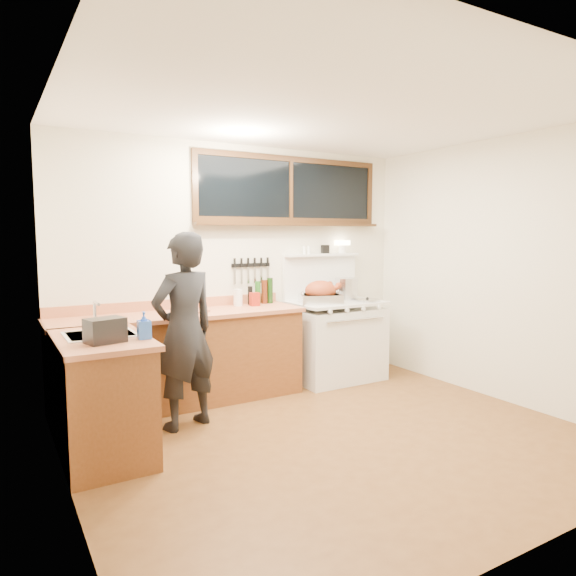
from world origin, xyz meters
TOP-DOWN VIEW (x-y plane):
  - ground_plane at (0.00, 0.00)m, footprint 4.00×3.50m
  - room_shell at (0.00, 0.00)m, footprint 4.10×3.60m
  - counter_back at (-0.80, 1.45)m, footprint 2.44×0.64m
  - counter_left at (-1.70, 0.62)m, footprint 0.64×1.09m
  - sink_unit at (-1.68, 0.70)m, footprint 0.50×0.45m
  - vintage_stove at (1.00, 1.41)m, footprint 1.02×0.74m
  - back_window at (0.60, 1.72)m, footprint 2.32×0.13m
  - left_doorway at (-1.99, -0.55)m, footprint 0.02×1.04m
  - knife_strip at (0.10, 1.73)m, footprint 0.46×0.03m
  - man at (-0.97, 0.85)m, footprint 0.70×0.56m
  - soap_bottle at (-1.43, 0.39)m, footprint 0.09×0.10m
  - toaster at (-1.70, 0.39)m, footprint 0.29×0.23m
  - cutting_board at (-0.76, 1.43)m, footprint 0.48×0.43m
  - roast_turkey at (0.76, 1.34)m, footprint 0.54×0.48m
  - stockpot at (1.21, 1.48)m, footprint 0.34×0.34m
  - saucepan at (0.96, 1.59)m, footprint 0.23×0.31m
  - pot_lid at (1.31, 1.22)m, footprint 0.32×0.32m
  - coffee_tin at (0.03, 1.52)m, footprint 0.10×0.08m
  - pitcher at (-0.12, 1.60)m, footprint 0.10×0.10m
  - bottle_cluster at (0.19, 1.63)m, footprint 0.30×0.07m

SIDE VIEW (x-z plane):
  - ground_plane at x=0.00m, z-range -0.02..0.00m
  - counter_left at x=-1.70m, z-range 0.00..0.90m
  - counter_back at x=-0.80m, z-range -0.05..0.95m
  - vintage_stove at x=1.00m, z-range -0.32..1.26m
  - man at x=-0.97m, z-range 0.00..1.68m
  - sink_unit at x=-1.68m, z-range 0.66..1.03m
  - pot_lid at x=1.31m, z-range 0.89..0.93m
  - cutting_board at x=-0.76m, z-range 0.88..1.02m
  - saucepan at x=0.96m, z-range 0.90..1.03m
  - coffee_tin at x=0.03m, z-range 0.90..1.04m
  - toaster at x=-1.70m, z-range 0.90..1.07m
  - pitcher at x=-0.12m, z-range 0.90..1.08m
  - soap_bottle at x=-1.43m, z-range 0.90..1.10m
  - roast_turkey at x=0.76m, z-range 0.88..1.13m
  - stockpot at x=1.21m, z-range 0.90..1.15m
  - bottle_cluster at x=0.19m, z-range 0.89..1.17m
  - left_doorway at x=-1.99m, z-range 0.00..2.17m
  - knife_strip at x=0.10m, z-range 1.17..1.45m
  - room_shell at x=0.00m, z-range 0.32..2.97m
  - back_window at x=0.60m, z-range 1.68..2.45m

